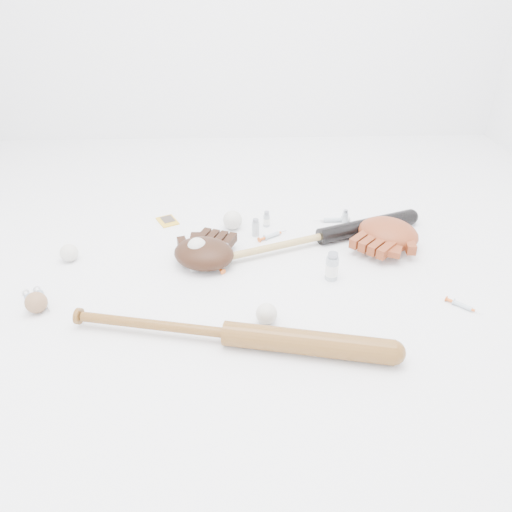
{
  "coord_description": "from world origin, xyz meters",
  "views": [
    {
      "loc": [
        -0.02,
        -1.47,
        0.98
      ],
      "look_at": [
        0.03,
        0.02,
        0.06
      ],
      "focal_mm": 35.0,
      "sensor_mm": 36.0,
      "label": 1
    }
  ],
  "objects_px": {
    "bat_dark": "(322,236)",
    "bat_wood": "(227,333)",
    "glove_dark": "(204,253)",
    "pedestal": "(198,260)"
  },
  "relations": [
    {
      "from": "bat_dark",
      "to": "bat_wood",
      "type": "height_order",
      "value": "bat_wood"
    },
    {
      "from": "bat_dark",
      "to": "glove_dark",
      "type": "distance_m",
      "value": 0.47
    },
    {
      "from": "glove_dark",
      "to": "pedestal",
      "type": "relative_size",
      "value": 3.69
    },
    {
      "from": "bat_wood",
      "to": "bat_dark",
      "type": "bearing_deg",
      "value": 69.59
    },
    {
      "from": "bat_wood",
      "to": "glove_dark",
      "type": "distance_m",
      "value": 0.44
    },
    {
      "from": "bat_wood",
      "to": "pedestal",
      "type": "xyz_separation_m",
      "value": [
        -0.11,
        0.43,
        -0.02
      ]
    },
    {
      "from": "glove_dark",
      "to": "bat_wood",
      "type": "bearing_deg",
      "value": -56.32
    },
    {
      "from": "bat_dark",
      "to": "bat_wood",
      "type": "bearing_deg",
      "value": -143.45
    },
    {
      "from": "bat_dark",
      "to": "bat_wood",
      "type": "relative_size",
      "value": 0.9
    },
    {
      "from": "glove_dark",
      "to": "pedestal",
      "type": "height_order",
      "value": "glove_dark"
    }
  ]
}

